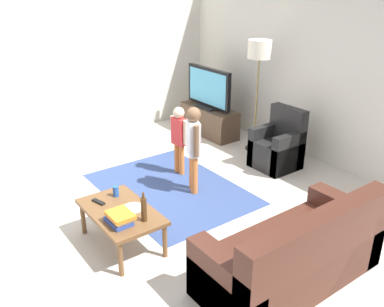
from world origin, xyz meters
TOP-DOWN VIEW (x-y plane):
  - ground at (0.00, 0.00)m, footprint 7.80×7.80m
  - wall_back at (0.00, 3.00)m, footprint 6.00×0.12m
  - wall_left at (-3.00, 0.00)m, footprint 0.12×6.00m
  - area_rug at (-0.42, 0.54)m, footprint 2.20×1.60m
  - tv_stand at (-1.80, 2.30)m, footprint 1.20×0.44m
  - tv at (-1.80, 2.28)m, footprint 1.10×0.28m
  - couch at (1.85, 0.45)m, footprint 0.80×1.80m
  - armchair at (-0.07, 2.26)m, footprint 0.60×0.60m
  - floor_lamp at (-0.79, 2.45)m, footprint 0.36×0.36m
  - child_near_tv at (-0.75, 0.92)m, footprint 0.34×0.16m
  - child_center at (-0.19, 0.76)m, footprint 0.36×0.23m
  - coffee_table at (0.34, -0.57)m, footprint 1.00×0.60m
  - book_stack at (0.56, -0.69)m, footprint 0.30×0.22m
  - bottle at (0.66, -0.47)m, footprint 0.06×0.06m
  - tv_remote at (0.06, -0.69)m, footprint 0.18×0.09m
  - soda_can at (0.04, -0.47)m, footprint 0.07×0.07m
  - plate at (0.39, -0.45)m, footprint 0.22×0.22m

SIDE VIEW (x-z plane):
  - ground at x=0.00m, z-range 0.00..0.00m
  - area_rug at x=-0.42m, z-range 0.00..0.01m
  - tv_stand at x=-1.80m, z-range -0.01..0.49m
  - couch at x=1.85m, z-range -0.14..0.72m
  - armchair at x=-0.07m, z-range -0.15..0.75m
  - coffee_table at x=0.34m, z-range 0.16..0.58m
  - plate at x=0.39m, z-range 0.42..0.44m
  - tv_remote at x=0.06m, z-range 0.42..0.44m
  - book_stack at x=0.56m, z-range 0.42..0.54m
  - soda_can at x=0.04m, z-range 0.42..0.54m
  - bottle at x=0.66m, z-range 0.40..0.71m
  - child_near_tv at x=-0.75m, z-range 0.10..1.10m
  - child_center at x=-0.19m, z-range 0.12..1.29m
  - tv at x=-1.80m, z-range 0.49..1.20m
  - wall_back at x=0.00m, z-range 0.00..2.70m
  - wall_left at x=-3.00m, z-range 0.00..2.70m
  - floor_lamp at x=-0.79m, z-range 0.65..2.43m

